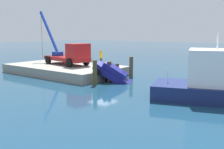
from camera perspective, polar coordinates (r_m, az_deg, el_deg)
The scene contains 9 objects.
ground at distance 28.64m, azimuth -1.94°, elevation -0.93°, with size 200.00×200.00×0.00m, color navy.
dock at distance 32.72m, azimuth -10.01°, elevation 1.09°, with size 13.85×7.99×1.02m, color gray.
crane_truck at distance 32.39m, azimuth -8.90°, elevation 4.33°, with size 9.71×3.47×6.67m.
dock_worker at distance 32.66m, azimuth -2.35°, elevation 3.75°, with size 0.34×0.34×1.82m.
salvaged_car at distance 26.84m, azimuth 0.56°, elevation -0.07°, with size 4.52×3.36×2.93m.
piling_near at distance 25.27m, azimuth -3.64°, elevation 0.40°, with size 0.41×0.41×2.34m, color #4F4826.
piling_mid at distance 26.69m, azimuth -0.56°, elevation 0.58°, with size 0.41×0.41×2.06m, color brown.
piling_far at distance 28.24m, azimuth 1.11°, elevation 0.65°, with size 0.40×0.40×1.67m, color #50401F.
piling_end at distance 29.78m, azimuth 4.07°, elevation 1.62°, with size 0.43×0.43×2.24m, color #4D4430.
Camera 1 is at (18.21, -21.54, 4.96)m, focal length 43.18 mm.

